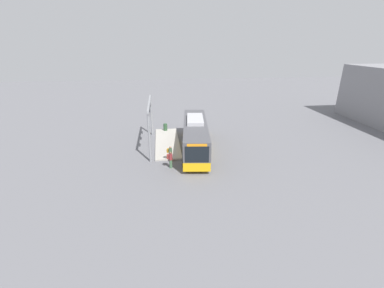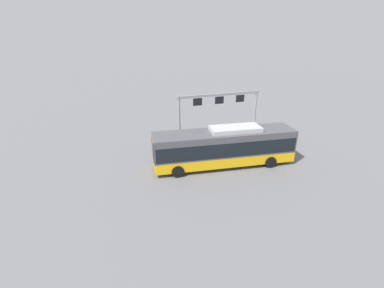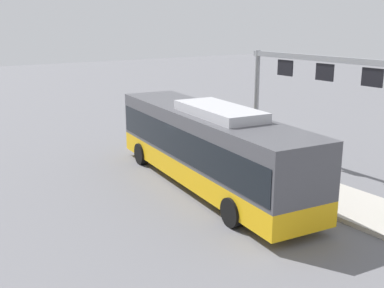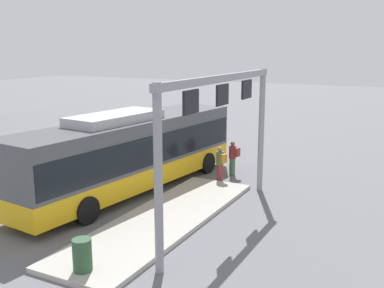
{
  "view_description": "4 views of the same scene",
  "coord_description": "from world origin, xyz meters",
  "px_view_note": "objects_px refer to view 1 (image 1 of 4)",
  "views": [
    {
      "loc": [
        26.41,
        -3.63,
        11.15
      ],
      "look_at": [
        2.61,
        -0.69,
        1.73
      ],
      "focal_mm": 24.13,
      "sensor_mm": 36.0,
      "label": 1
    },
    {
      "loc": [
        8.91,
        18.32,
        10.6
      ],
      "look_at": [
        2.5,
        -1.09,
        1.88
      ],
      "focal_mm": 24.44,
      "sensor_mm": 36.0,
      "label": 2
    },
    {
      "loc": [
        -14.75,
        10.75,
        6.55
      ],
      "look_at": [
        1.33,
        -0.18,
        1.48
      ],
      "focal_mm": 44.15,
      "sensor_mm": 36.0,
      "label": 3
    },
    {
      "loc": [
        -15.56,
        -10.95,
        6.07
      ],
      "look_at": [
        3.97,
        -0.83,
        1.38
      ],
      "focal_mm": 42.73,
      "sensor_mm": 36.0,
      "label": 4
    }
  ],
  "objects_px": {
    "person_boarding": "(170,159)",
    "trash_bin": "(165,127)",
    "person_waiting_near": "(170,154)",
    "bus_main": "(195,134)"
  },
  "relations": [
    {
      "from": "person_waiting_near",
      "to": "trash_bin",
      "type": "distance_m",
      "value": 9.64
    },
    {
      "from": "person_boarding",
      "to": "trash_bin",
      "type": "height_order",
      "value": "person_boarding"
    },
    {
      "from": "person_boarding",
      "to": "person_waiting_near",
      "type": "height_order",
      "value": "same"
    },
    {
      "from": "person_waiting_near",
      "to": "trash_bin",
      "type": "bearing_deg",
      "value": 120.39
    },
    {
      "from": "trash_bin",
      "to": "bus_main",
      "type": "bearing_deg",
      "value": 24.58
    },
    {
      "from": "person_waiting_near",
      "to": "trash_bin",
      "type": "xyz_separation_m",
      "value": [
        -9.63,
        -0.23,
        -0.28
      ]
    },
    {
      "from": "person_boarding",
      "to": "trash_bin",
      "type": "bearing_deg",
      "value": 101.57
    },
    {
      "from": "person_boarding",
      "to": "trash_bin",
      "type": "distance_m",
      "value": 11.02
    },
    {
      "from": "person_boarding",
      "to": "bus_main",
      "type": "bearing_deg",
      "value": 65.37
    },
    {
      "from": "bus_main",
      "to": "person_waiting_near",
      "type": "relative_size",
      "value": 7.29
    }
  ]
}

